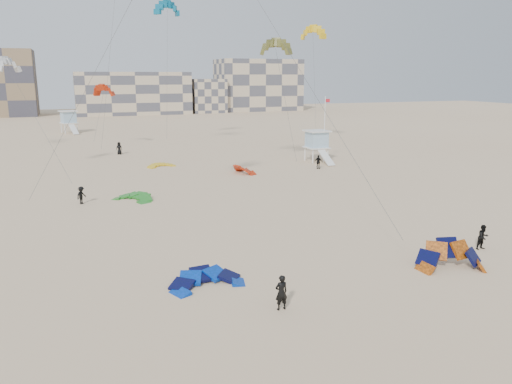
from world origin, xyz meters
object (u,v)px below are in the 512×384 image
object	(u,v)px
kite_ground_orange	(451,269)
kitesurfer_main	(281,292)
lifeguard_tower_near	(317,146)
kite_ground_blue	(207,285)

from	to	relation	value
kite_ground_orange	kitesurfer_main	size ratio (longest dim) A/B	2.33
kitesurfer_main	kite_ground_orange	bearing A→B (deg)	-177.20
kitesurfer_main	lifeguard_tower_near	world-z (taller)	lifeguard_tower_near
kite_ground_blue	kitesurfer_main	bearing A→B (deg)	-62.16
kite_ground_blue	lifeguard_tower_near	distance (m)	41.05
kite_ground_blue	lifeguard_tower_near	bearing A→B (deg)	49.46
kite_ground_blue	kite_ground_orange	bearing A→B (deg)	-16.08
kite_ground_orange	lifeguard_tower_near	size ratio (longest dim) A/B	0.73
kite_ground_blue	kite_ground_orange	world-z (taller)	kite_ground_orange
kite_ground_blue	kitesurfer_main	xyz separation A→B (m)	(2.62, -3.97, 0.88)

